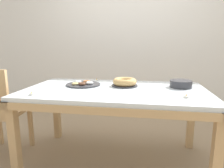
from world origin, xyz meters
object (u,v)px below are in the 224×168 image
tealight_near_cakes (32,94)px  tealight_right_edge (186,97)px  plate_stack (181,84)px  pastry_platter (83,84)px  cake_chocolate_round (125,82)px  tealight_near_front (97,80)px

tealight_near_cakes → tealight_right_edge: same height
plate_stack → tealight_right_edge: 0.40m
pastry_platter → tealight_near_cakes: bearing=-122.4°
plate_stack → cake_chocolate_round: bearing=-177.5°
cake_chocolate_round → tealight_near_front: (-0.35, 0.23, -0.03)m
cake_chocolate_round → tealight_near_cakes: 0.87m
tealight_right_edge → tealight_near_front: bearing=145.1°
pastry_platter → tealight_right_edge: bearing=-20.3°
cake_chocolate_round → plate_stack: 0.55m
tealight_near_cakes → tealight_right_edge: 1.25m
tealight_near_front → tealight_right_edge: (0.87, -0.61, 0.00)m
cake_chocolate_round → tealight_near_cakes: (-0.72, -0.49, -0.03)m
pastry_platter → tealight_right_edge: size_ratio=8.76×
cake_chocolate_round → pastry_platter: cake_chocolate_round is taller
tealight_right_edge → plate_stack: bearing=86.5°
pastry_platter → cake_chocolate_round: bearing=3.2°
pastry_platter → tealight_near_cakes: (-0.30, -0.47, -0.00)m
cake_chocolate_round → tealight_near_front: 0.42m
plate_stack → tealight_near_front: 0.92m
cake_chocolate_round → tealight_near_cakes: size_ratio=6.52×
cake_chocolate_round → tealight_right_edge: bearing=-35.6°
plate_stack → tealight_near_cakes: plate_stack is taller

